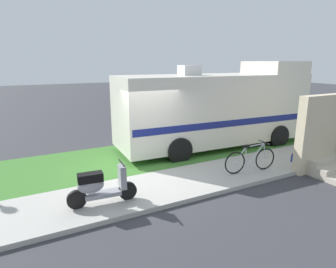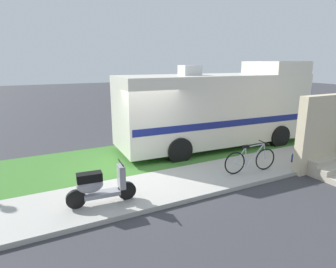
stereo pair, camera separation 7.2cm
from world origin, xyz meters
name	(u,v)px [view 1 (the left image)]	position (x,y,z in m)	size (l,w,h in m)	color
ground_plane	(149,173)	(0.00, 0.00, 0.00)	(80.00, 80.00, 0.00)	#38383D
sidewalk	(167,186)	(0.00, -1.20, 0.06)	(24.00, 2.00, 0.12)	#ADAAA3
grass_strip	(132,158)	(0.00, 1.50, 0.04)	(24.00, 3.40, 0.08)	#3D752D
motorhome_rv	(217,108)	(3.59, 1.41, 1.60)	(7.79, 2.75, 3.38)	silver
scooter	(100,186)	(-1.89, -1.47, 0.58)	(1.62, 0.50, 0.97)	black
bicycle	(250,160)	(2.66, -1.54, 0.50)	(1.74, 0.52, 0.90)	black
pickup_truck_near	(204,106)	(5.98, 5.73, 0.92)	(5.40, 2.49, 1.71)	#1E478C
porch_steps	(324,141)	(4.93, -2.29, 0.97)	(2.00, 1.26, 2.40)	#BCB29E
bottle_green	(292,158)	(4.53, -1.53, 0.24)	(0.07, 0.07, 0.29)	navy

